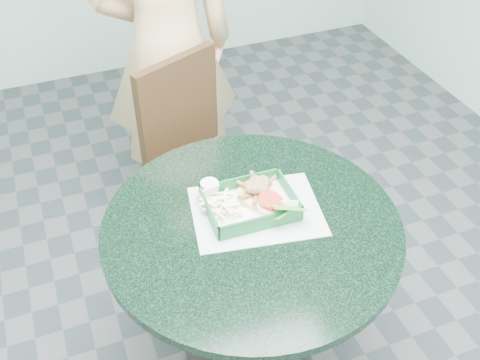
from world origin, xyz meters
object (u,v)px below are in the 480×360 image
object	(u,v)px
cafe_table	(251,264)
crab_sandwich	(257,193)
diner_person	(165,25)
food_basket	(250,211)
sauce_ramekin	(209,191)
dining_chair	(188,154)

from	to	relation	value
cafe_table	crab_sandwich	xyz separation A→B (m)	(0.05, 0.09, 0.22)
diner_person	food_basket	world-z (taller)	diner_person
diner_person	sauce_ramekin	distance (m)	0.91
dining_chair	crab_sandwich	xyz separation A→B (m)	(0.05, -0.61, 0.27)
crab_sandwich	sauce_ramekin	bearing A→B (deg)	155.31
dining_chair	food_basket	xyz separation A→B (m)	(0.02, -0.65, 0.24)
dining_chair	diner_person	distance (m)	0.55
cafe_table	food_basket	distance (m)	0.20
diner_person	sauce_ramekin	size ratio (longest dim) A/B	32.92
dining_chair	crab_sandwich	size ratio (longest dim) A/B	7.31
food_basket	crab_sandwich	world-z (taller)	crab_sandwich
food_basket	sauce_ramekin	world-z (taller)	sauce_ramekin
crab_sandwich	sauce_ramekin	size ratio (longest dim) A/B	2.19
crab_sandwich	sauce_ramekin	distance (m)	0.15
cafe_table	sauce_ramekin	xyz separation A→B (m)	(-0.08, 0.15, 0.22)
dining_chair	crab_sandwich	distance (m)	0.67
diner_person	food_basket	xyz separation A→B (m)	(-0.02, -0.99, -0.19)
cafe_table	sauce_ramekin	distance (m)	0.28
food_basket	sauce_ramekin	distance (m)	0.14
dining_chair	sauce_ramekin	xyz separation A→B (m)	(-0.08, -0.55, 0.27)
dining_chair	cafe_table	bearing A→B (deg)	-113.78
dining_chair	crab_sandwich	world-z (taller)	dining_chair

